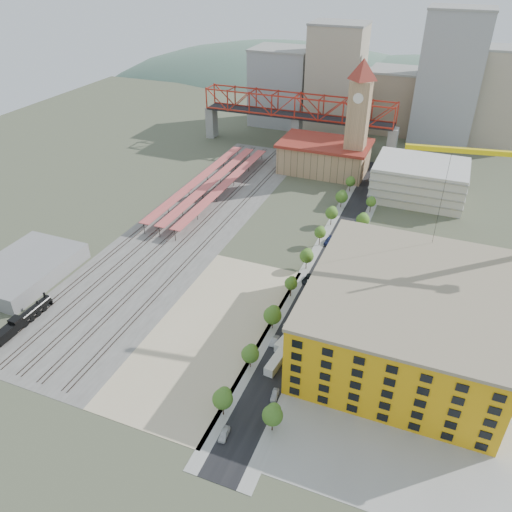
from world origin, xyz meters
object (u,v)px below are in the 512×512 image
at_px(construction_building, 405,317).
at_px(site_trailer_c, 297,320).
at_px(site_trailer_b, 287,340).
at_px(site_trailer_d, 311,293).
at_px(clock_tower, 359,109).
at_px(site_trailer_a, 276,361).
at_px(locomotive, 25,318).
at_px(car_0, 224,434).

bearing_deg(construction_building, site_trailer_c, -177.75).
distance_m(site_trailer_b, site_trailer_d, 20.68).
relative_size(clock_tower, site_trailer_b, 5.80).
xyz_separation_m(clock_tower, site_trailer_b, (8.00, -108.99, -27.47)).
height_order(clock_tower, site_trailer_a, clock_tower).
bearing_deg(locomotive, car_0, -11.68).
height_order(locomotive, site_trailer_d, locomotive).
distance_m(construction_building, site_trailer_c, 27.22).
xyz_separation_m(site_trailer_c, site_trailer_d, (0.00, 12.70, -0.13)).
bearing_deg(site_trailer_c, site_trailer_a, -79.26).
height_order(clock_tower, locomotive, clock_tower).
xyz_separation_m(site_trailer_a, site_trailer_d, (0.00, 28.87, 0.11)).
bearing_deg(site_trailer_d, locomotive, -164.64).
bearing_deg(clock_tower, locomotive, -114.55).
relative_size(site_trailer_c, site_trailer_d, 1.10).
relative_size(clock_tower, site_trailer_c, 4.99).
bearing_deg(site_trailer_a, clock_tower, 100.41).
relative_size(site_trailer_a, car_0, 2.14).
relative_size(site_trailer_a, site_trailer_b, 0.97).
xyz_separation_m(locomotive, site_trailer_d, (66.00, 38.66, -0.57)).
height_order(site_trailer_a, site_trailer_d, site_trailer_d).
bearing_deg(site_trailer_c, car_0, -83.66).
relative_size(locomotive, site_trailer_d, 2.11).
xyz_separation_m(locomotive, car_0, (63.00, -13.02, -1.18)).
distance_m(site_trailer_a, site_trailer_d, 28.87).
relative_size(construction_building, site_trailer_b, 5.64).
bearing_deg(clock_tower, site_trailer_b, -85.80).
height_order(site_trailer_c, car_0, site_trailer_c).
height_order(site_trailer_d, car_0, site_trailer_d).
bearing_deg(site_trailer_d, car_0, -108.33).
xyz_separation_m(clock_tower, site_trailer_c, (8.00, -101.02, -27.27)).
bearing_deg(car_0, clock_tower, 86.99).
xyz_separation_m(locomotive, site_trailer_a, (66.00, 9.79, -0.68)).
distance_m(site_trailer_a, site_trailer_c, 16.17).
xyz_separation_m(construction_building, site_trailer_b, (-26.00, -9.00, -8.18)).
height_order(locomotive, car_0, locomotive).
bearing_deg(car_0, locomotive, 163.27).
xyz_separation_m(site_trailer_a, site_trailer_b, (0.00, 8.19, 0.04)).
bearing_deg(locomotive, site_trailer_b, 15.24).
relative_size(clock_tower, construction_building, 1.03).
bearing_deg(clock_tower, construction_building, -71.22).
xyz_separation_m(clock_tower, site_trailer_a, (8.00, -117.18, -27.51)).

